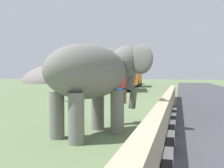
{
  "coord_description": "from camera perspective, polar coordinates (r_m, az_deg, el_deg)",
  "views": [
    {
      "loc": [
        -6.17,
        3.48,
        1.88
      ],
      "look_at": [
        1.66,
        5.6,
        1.6
      ],
      "focal_mm": 39.88,
      "sensor_mm": 36.0,
      "label": 1
    }
  ],
  "objects": [
    {
      "name": "striped_curb",
      "position": [
        6.08,
        12.98,
        -14.9
      ],
      "size": [
        16.2,
        0.2,
        0.24
      ],
      "color": "white",
      "rests_on": "ground_plane"
    },
    {
      "name": "barrier_parapet",
      "position": [
        8.3,
        11.54,
        -7.64
      ],
      "size": [
        28.0,
        0.36,
        1.0
      ],
      "primitive_type": "cube",
      "color": "tan",
      "rests_on": "ground_plane"
    },
    {
      "name": "elephant",
      "position": [
        7.97,
        -3.54,
        2.46
      ],
      "size": [
        3.99,
        3.36,
        2.96
      ],
      "color": "slate",
      "rests_on": "ground_plane"
    },
    {
      "name": "person_handler",
      "position": [
        9.51,
        1.66,
        -3.78
      ],
      "size": [
        0.35,
        0.63,
        1.66
      ],
      "color": "navy",
      "rests_on": "ground_plane"
    },
    {
      "name": "bus_red",
      "position": [
        31.35,
        2.12,
        2.35
      ],
      "size": [
        9.09,
        3.82,
        3.5
      ],
      "color": "#B21E1E",
      "rests_on": "ground_plane"
    },
    {
      "name": "bus_orange",
      "position": [
        42.03,
        4.74,
        2.25
      ],
      "size": [
        8.25,
        3.07,
        3.5
      ],
      "color": "orange",
      "rests_on": "ground_plane"
    },
    {
      "name": "bus_teal",
      "position": [
        53.1,
        3.83,
        2.2
      ],
      "size": [
        8.87,
        2.89,
        3.5
      ],
      "color": "teal",
      "rests_on": "ground_plane"
    },
    {
      "name": "cow_near",
      "position": [
        18.48,
        -10.28,
        -1.18
      ],
      "size": [
        1.22,
        1.87,
        1.23
      ],
      "color": "tan",
      "rests_on": "ground_plane"
    },
    {
      "name": "hill_east",
      "position": [
        67.69,
        -10.16,
        0.37
      ],
      "size": [
        26.92,
        21.53,
        10.39
      ],
      "color": "slate",
      "rests_on": "ground_plane"
    }
  ]
}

